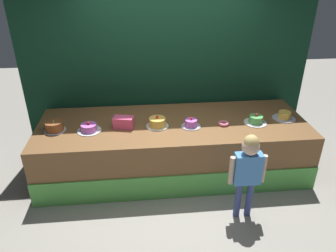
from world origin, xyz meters
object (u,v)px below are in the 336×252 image
child_figure (248,166)px  donut (224,123)px  cake_far_right (284,116)px  cake_center_left (157,122)px  cake_right (256,120)px  cake_far_left (54,126)px  pink_box (124,122)px  cake_left (89,128)px  cake_center_right (191,123)px

child_figure → donut: 0.90m
child_figure → cake_far_right: bearing=50.0°
cake_center_left → cake_right: 1.34m
cake_far_left → pink_box: bearing=0.3°
cake_left → cake_far_right: (2.68, 0.10, 0.00)m
donut → cake_center_left: cake_center_left is taller
cake_far_left → cake_left: cake_far_left is taller
cake_far_left → cake_far_right: cake_far_left is taller
cake_center_left → cake_right: (1.34, -0.04, -0.01)m
cake_far_right → cake_right: bearing=-168.4°
child_figure → pink_box: (-1.39, 0.96, 0.13)m
child_figure → cake_center_left: size_ratio=3.64×
child_figure → cake_far_right: 1.31m
cake_far_left → cake_right: (2.68, -0.05, -0.02)m
donut → cake_left: bearing=179.8°
child_figure → pink_box: bearing=145.4°
cake_center_right → cake_far_left: bearing=178.1°
child_figure → cake_far_left: (-2.28, 0.95, 0.12)m
donut → cake_far_left: size_ratio=0.53×
pink_box → cake_center_right: 0.89m
donut → cake_far_right: bearing=6.6°
cake_far_left → cake_left: bearing=-6.4°
pink_box → cake_right: size_ratio=0.83×
cake_left → cake_right: (2.23, 0.00, 0.00)m
cake_far_left → cake_right: bearing=-1.0°
cake_center_left → cake_center_right: 0.45m
donut → cake_far_left: bearing=178.5°
pink_box → cake_far_right: pink_box is taller
cake_far_left → cake_far_right: 3.12m
donut → cake_left: size_ratio=0.47×
cake_center_right → cake_right: cake_right is taller
cake_center_left → child_figure: bearing=-45.0°
child_figure → cake_center_right: (-0.50, 0.89, 0.10)m
child_figure → cake_far_left: size_ratio=3.95×
cake_left → cake_right: bearing=0.1°
cake_center_right → donut: bearing=0.4°
cake_left → cake_center_right: bearing=-0.4°
cake_far_left → cake_center_left: (1.34, -0.01, -0.01)m
pink_box → cake_far_right: 2.23m
donut → cake_center_right: cake_center_right is taller
cake_center_left → cake_center_right: size_ratio=1.16×
pink_box → cake_far_right: bearing=1.1°
cake_far_left → cake_left: 0.45m
child_figure → cake_left: bearing=153.8°
cake_center_left → cake_right: cake_center_left is taller
cake_far_right → cake_left: bearing=-177.9°
cake_right → cake_far_right: cake_right is taller
cake_far_left → cake_left: (0.45, -0.05, -0.02)m
cake_left → cake_far_right: bearing=2.1°
child_figure → donut: size_ratio=7.49×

